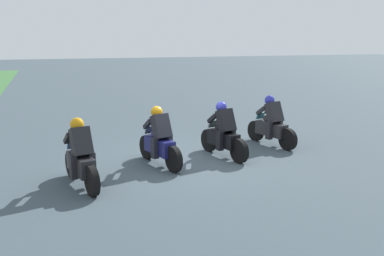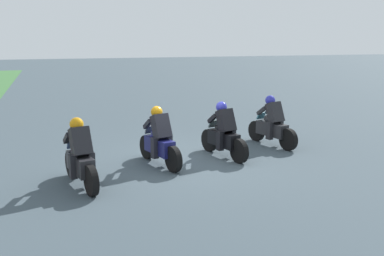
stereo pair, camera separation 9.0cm
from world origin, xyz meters
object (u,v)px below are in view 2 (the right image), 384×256
Objects in this scene: rider_lane_a at (272,125)px; rider_lane_b at (224,135)px; rider_lane_d at (80,158)px; rider_lane_c at (160,141)px.

rider_lane_a is 2.00m from rider_lane_b.
rider_lane_d is (-1.89, 5.73, 0.00)m from rider_lane_a.
rider_lane_a and rider_lane_b have the same top height.
rider_lane_c is at bearing 90.17° from rider_lane_a.
rider_lane_c is at bearing -76.88° from rider_lane_d.
rider_lane_a is at bearing -84.60° from rider_lane_d.
rider_lane_d is at bearing 94.71° from rider_lane_a.
rider_lane_b is 4.04m from rider_lane_d.
rider_lane_a and rider_lane_d have the same top height.
rider_lane_b is at bearing -98.17° from rider_lane_c.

